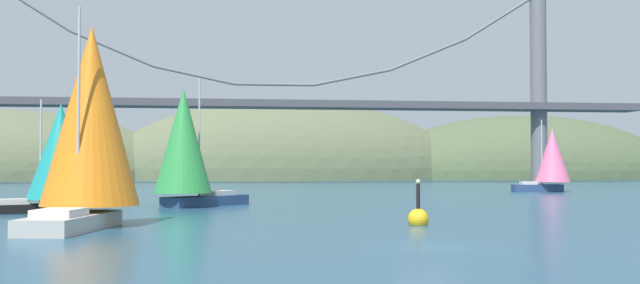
# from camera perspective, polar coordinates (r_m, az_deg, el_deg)

# --- Properties ---
(ground_plane) EXTENTS (360.00, 360.00, 0.00)m
(ground_plane) POSITION_cam_1_polar(r_m,az_deg,el_deg) (28.84, 8.25, -8.04)
(ground_plane) COLOR navy
(headland_right) EXTENTS (71.82, 44.00, 28.97)m
(headland_right) POSITION_cam_1_polar(r_m,az_deg,el_deg) (176.15, 15.46, -2.72)
(headland_right) COLOR #4C5B3D
(headland_right) RESTS_ON ground_plane
(headland_left) EXTENTS (76.21, 44.00, 29.59)m
(headland_left) POSITION_cam_1_polar(r_m,az_deg,el_deg) (169.44, -23.40, -2.68)
(headland_left) COLOR #5B6647
(headland_left) RESTS_ON ground_plane
(headland_center) EXTENTS (80.57, 44.00, 35.05)m
(headland_center) POSITION_cam_1_polar(r_m,az_deg,el_deg) (163.16, -2.70, -2.86)
(headland_center) COLOR #5B6647
(headland_center) RESTS_ON ground_plane
(suspension_bridge) EXTENTS (128.74, 6.00, 33.37)m
(suspension_bridge) POSITION_cam_1_polar(r_m,az_deg,el_deg) (123.40, -3.58, 3.55)
(suspension_bridge) COLOR slate
(suspension_bridge) RESTS_ON ground_plane
(sailboat_pink_spinnaker) EXTENTS (6.88, 4.30, 8.38)m
(sailboat_pink_spinnaker) POSITION_cam_1_polar(r_m,az_deg,el_deg) (89.67, 17.48, -1.16)
(sailboat_pink_spinnaker) COLOR navy
(sailboat_pink_spinnaker) RESTS_ON ground_plane
(sailboat_green_sail) EXTENTS (7.96, 8.24, 9.72)m
(sailboat_green_sail) POSITION_cam_1_polar(r_m,az_deg,el_deg) (55.46, -10.39, -0.28)
(sailboat_green_sail) COLOR navy
(sailboat_green_sail) RESTS_ON ground_plane
(sailboat_orange_sail) EXTENTS (5.77, 9.47, 10.98)m
(sailboat_orange_sail) POSITION_cam_1_polar(r_m,az_deg,el_deg) (39.61, -17.41, 1.52)
(sailboat_orange_sail) COLOR #B7B2A8
(sailboat_orange_sail) RESTS_ON ground_plane
(sailboat_teal_sail) EXTENTS (7.27, 5.32, 7.45)m
(sailboat_teal_sail) POSITION_cam_1_polar(r_m,az_deg,el_deg) (51.66, -19.58, -0.86)
(sailboat_teal_sail) COLOR black
(sailboat_teal_sail) RESTS_ON ground_plane
(channel_buoy) EXTENTS (1.10, 1.10, 2.64)m
(channel_buoy) POSITION_cam_1_polar(r_m,az_deg,el_deg) (39.03, 7.62, -5.84)
(channel_buoy) COLOR gold
(channel_buoy) RESTS_ON ground_plane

